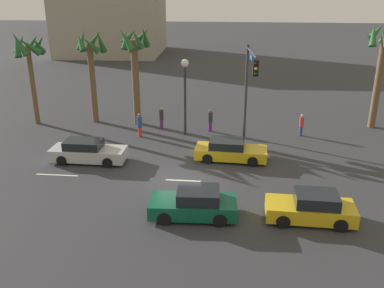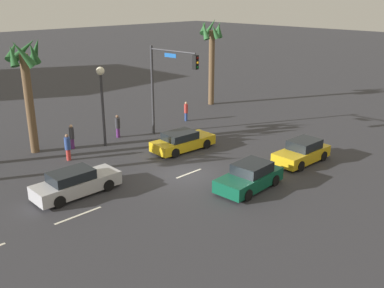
{
  "view_description": "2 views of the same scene",
  "coord_description": "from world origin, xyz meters",
  "px_view_note": "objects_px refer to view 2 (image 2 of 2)",
  "views": [
    {
      "loc": [
        2.77,
        -21.28,
        10.45
      ],
      "look_at": [
        0.58,
        0.75,
        1.97
      ],
      "focal_mm": 38.92,
      "sensor_mm": 36.0,
      "label": 1
    },
    {
      "loc": [
        -16.52,
        -17.38,
        10.24
      ],
      "look_at": [
        0.32,
        -0.07,
        1.86
      ],
      "focal_mm": 40.65,
      "sensor_mm": 36.0,
      "label": 2
    }
  ],
  "objects_px": {
    "car_3": "(76,183)",
    "traffic_signal": "(166,78)",
    "streetlamp": "(102,91)",
    "pedestrian_2": "(68,147)",
    "car_0": "(250,177)",
    "palm_tree_0": "(26,74)",
    "pedestrian_0": "(186,111)",
    "pedestrian_1": "(118,126)",
    "pedestrian_3": "(72,136)",
    "palm_tree_3": "(211,46)",
    "car_2": "(182,141)",
    "car_4": "(302,152)"
  },
  "relations": [
    {
      "from": "pedestrian_1",
      "to": "palm_tree_3",
      "type": "distance_m",
      "value": 13.62
    },
    {
      "from": "pedestrian_0",
      "to": "palm_tree_3",
      "type": "distance_m",
      "value": 7.95
    },
    {
      "from": "pedestrian_0",
      "to": "palm_tree_3",
      "type": "bearing_deg",
      "value": 24.51
    },
    {
      "from": "palm_tree_3",
      "to": "streetlamp",
      "type": "bearing_deg",
      "value": -166.98
    },
    {
      "from": "streetlamp",
      "to": "pedestrian_2",
      "type": "bearing_deg",
      "value": -167.54
    },
    {
      "from": "car_2",
      "to": "traffic_signal",
      "type": "bearing_deg",
      "value": 68.98
    },
    {
      "from": "car_3",
      "to": "traffic_signal",
      "type": "xyz_separation_m",
      "value": [
        10.01,
        4.03,
        3.84
      ]
    },
    {
      "from": "palm_tree_3",
      "to": "palm_tree_0",
      "type": "bearing_deg",
      "value": -176.79
    },
    {
      "from": "pedestrian_0",
      "to": "palm_tree_3",
      "type": "relative_size",
      "value": 0.2
    },
    {
      "from": "streetlamp",
      "to": "pedestrian_1",
      "type": "height_order",
      "value": "streetlamp"
    },
    {
      "from": "traffic_signal",
      "to": "pedestrian_1",
      "type": "distance_m",
      "value": 5.15
    },
    {
      "from": "pedestrian_1",
      "to": "palm_tree_0",
      "type": "relative_size",
      "value": 0.22
    },
    {
      "from": "pedestrian_3",
      "to": "palm_tree_0",
      "type": "xyz_separation_m",
      "value": [
        -2.12,
        1.22,
        4.41
      ]
    },
    {
      "from": "pedestrian_1",
      "to": "pedestrian_3",
      "type": "relative_size",
      "value": 0.99
    },
    {
      "from": "car_3",
      "to": "pedestrian_1",
      "type": "relative_size",
      "value": 2.73
    },
    {
      "from": "car_0",
      "to": "streetlamp",
      "type": "distance_m",
      "value": 12.18
    },
    {
      "from": "palm_tree_0",
      "to": "palm_tree_3",
      "type": "bearing_deg",
      "value": 3.21
    },
    {
      "from": "car_2",
      "to": "pedestrian_1",
      "type": "distance_m",
      "value": 5.63
    },
    {
      "from": "car_0",
      "to": "palm_tree_0",
      "type": "relative_size",
      "value": 0.55
    },
    {
      "from": "car_0",
      "to": "pedestrian_3",
      "type": "xyz_separation_m",
      "value": [
        -3.73,
        12.66,
        0.27
      ]
    },
    {
      "from": "car_4",
      "to": "car_2",
      "type": "bearing_deg",
      "value": 119.15
    },
    {
      "from": "traffic_signal",
      "to": "streetlamp",
      "type": "relative_size",
      "value": 1.2
    },
    {
      "from": "pedestrian_2",
      "to": "traffic_signal",
      "type": "bearing_deg",
      "value": -6.2
    },
    {
      "from": "pedestrian_1",
      "to": "palm_tree_0",
      "type": "xyz_separation_m",
      "value": [
        -5.88,
        1.31,
        4.44
      ]
    },
    {
      "from": "pedestrian_3",
      "to": "car_2",
      "type": "bearing_deg",
      "value": -45.8
    },
    {
      "from": "car_0",
      "to": "traffic_signal",
      "type": "height_order",
      "value": "traffic_signal"
    },
    {
      "from": "streetlamp",
      "to": "pedestrian_2",
      "type": "height_order",
      "value": "streetlamp"
    },
    {
      "from": "car_0",
      "to": "pedestrian_0",
      "type": "xyz_separation_m",
      "value": [
        6.77,
        12.25,
        0.21
      ]
    },
    {
      "from": "car_3",
      "to": "palm_tree_0",
      "type": "relative_size",
      "value": 0.61
    },
    {
      "from": "traffic_signal",
      "to": "pedestrian_2",
      "type": "relative_size",
      "value": 3.79
    },
    {
      "from": "pedestrian_0",
      "to": "pedestrian_3",
      "type": "distance_m",
      "value": 10.51
    },
    {
      "from": "pedestrian_1",
      "to": "car_4",
      "type": "bearing_deg",
      "value": -66.12
    },
    {
      "from": "car_0",
      "to": "palm_tree_0",
      "type": "distance_m",
      "value": 15.77
    },
    {
      "from": "car_3",
      "to": "pedestrian_0",
      "type": "relative_size",
      "value": 2.86
    },
    {
      "from": "streetlamp",
      "to": "pedestrian_0",
      "type": "distance_m",
      "value": 9.1
    },
    {
      "from": "traffic_signal",
      "to": "pedestrian_2",
      "type": "height_order",
      "value": "traffic_signal"
    },
    {
      "from": "pedestrian_3",
      "to": "traffic_signal",
      "type": "bearing_deg",
      "value": -22.27
    },
    {
      "from": "palm_tree_0",
      "to": "car_0",
      "type": "bearing_deg",
      "value": -67.13
    },
    {
      "from": "streetlamp",
      "to": "palm_tree_3",
      "type": "xyz_separation_m",
      "value": [
        14.37,
        3.32,
        1.6
      ]
    },
    {
      "from": "car_3",
      "to": "pedestrian_2",
      "type": "xyz_separation_m",
      "value": [
        2.27,
        4.87,
        0.27
      ]
    },
    {
      "from": "pedestrian_1",
      "to": "palm_tree_0",
      "type": "height_order",
      "value": "palm_tree_0"
    },
    {
      "from": "pedestrian_3",
      "to": "palm_tree_3",
      "type": "height_order",
      "value": "palm_tree_3"
    },
    {
      "from": "car_2",
      "to": "pedestrian_0",
      "type": "height_order",
      "value": "pedestrian_0"
    },
    {
      "from": "pedestrian_0",
      "to": "pedestrian_3",
      "type": "relative_size",
      "value": 0.94
    },
    {
      "from": "pedestrian_2",
      "to": "pedestrian_3",
      "type": "xyz_separation_m",
      "value": [
        1.31,
        1.79,
        0.0
      ]
    },
    {
      "from": "car_4",
      "to": "streetlamp",
      "type": "relative_size",
      "value": 0.74
    },
    {
      "from": "car_2",
      "to": "pedestrian_2",
      "type": "height_order",
      "value": "pedestrian_2"
    },
    {
      "from": "car_3",
      "to": "palm_tree_0",
      "type": "distance_m",
      "value": 9.28
    },
    {
      "from": "pedestrian_2",
      "to": "pedestrian_3",
      "type": "relative_size",
      "value": 1.01
    },
    {
      "from": "car_0",
      "to": "car_2",
      "type": "height_order",
      "value": "car_0"
    }
  ]
}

